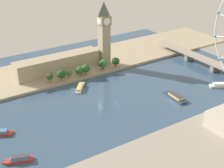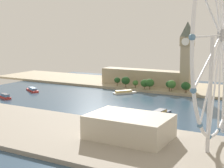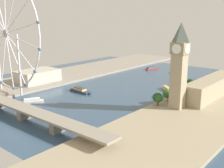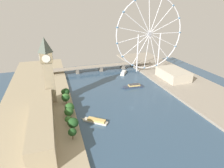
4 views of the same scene
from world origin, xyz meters
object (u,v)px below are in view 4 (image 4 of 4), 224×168
object	(u,v)px
river_bridge	(101,67)
tour_boat_1	(133,86)
tour_boat_3	(123,73)
parliament_block	(42,122)
ferris_wheel	(150,34)
tour_boat_2	(95,121)
riverside_hall	(173,74)
clock_tower	(48,70)

from	to	relation	value
river_bridge	tour_boat_1	xyz separation A→B (m)	(27.94, -96.47, -6.33)
tour_boat_3	parliament_block	bearing A→B (deg)	167.93
ferris_wheel	tour_boat_2	distance (m)	205.39
riverside_hall	river_bridge	bearing A→B (deg)	140.05
ferris_wheel	tour_boat_2	world-z (taller)	ferris_wheel
tour_boat_1	riverside_hall	bearing A→B (deg)	-169.51
parliament_block	river_bridge	bearing A→B (deg)	58.79
clock_tower	tour_boat_3	world-z (taller)	clock_tower
riverside_hall	river_bridge	distance (m)	138.18
riverside_hall	tour_boat_3	world-z (taller)	riverside_hall
riverside_hall	tour_boat_2	bearing A→B (deg)	-151.94
clock_tower	ferris_wheel	bearing A→B (deg)	22.71
river_bridge	tour_boat_2	xyz separation A→B (m)	(-51.27, -172.49, -6.67)
clock_tower	tour_boat_2	xyz separation A→B (m)	(44.46, -61.73, -44.62)
tour_boat_3	river_bridge	bearing A→B (deg)	83.13
clock_tower	tour_boat_3	xyz separation A→B (m)	(132.76, 80.19, -44.35)
clock_tower	tour_boat_3	distance (m)	161.32
clock_tower	river_bridge	world-z (taller)	clock_tower
tour_boat_1	tour_boat_2	xyz separation A→B (m)	(-79.21, -76.02, -0.34)
parliament_block	tour_boat_2	world-z (taller)	parliament_block
riverside_hall	tour_boat_3	bearing A→B (deg)	139.84
ferris_wheel	river_bridge	xyz separation A→B (m)	(-84.55, 35.31, -63.49)
parliament_block	riverside_hall	world-z (taller)	parliament_block
river_bridge	riverside_hall	bearing A→B (deg)	-39.95
tour_boat_1	river_bridge	bearing A→B (deg)	-69.04
tour_boat_2	ferris_wheel	bearing A→B (deg)	-96.28
clock_tower	tour_boat_1	bearing A→B (deg)	6.59
riverside_hall	tour_boat_2	size ratio (longest dim) A/B	1.93
clock_tower	tour_boat_2	distance (m)	88.19
clock_tower	parliament_block	size ratio (longest dim) A/B	0.75
river_bridge	tour_boat_1	world-z (taller)	river_bridge
clock_tower	river_bridge	bearing A→B (deg)	49.16
river_bridge	parliament_block	bearing A→B (deg)	-121.21
clock_tower	tour_boat_3	bearing A→B (deg)	31.13
tour_boat_1	tour_boat_3	distance (m)	66.52
ferris_wheel	riverside_hall	world-z (taller)	ferris_wheel
river_bridge	tour_boat_1	size ratio (longest dim) A/B	5.77
tour_boat_2	tour_boat_3	size ratio (longest dim) A/B	0.98
tour_boat_1	tour_boat_3	bearing A→B (deg)	-93.04
ferris_wheel	river_bridge	world-z (taller)	ferris_wheel
ferris_wheel	tour_boat_3	size ratio (longest dim) A/B	4.60
river_bridge	tour_boat_3	distance (m)	48.44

